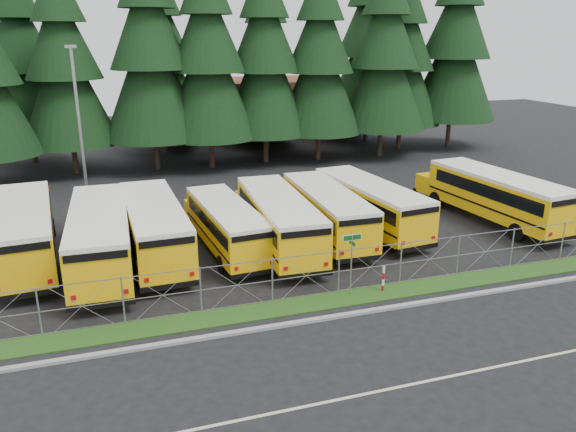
# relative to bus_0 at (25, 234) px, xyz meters

# --- Properties ---
(ground) EXTENTS (120.00, 120.00, 0.00)m
(ground) POSITION_rel_bus_0_xyz_m (14.26, -6.89, -1.50)
(ground) COLOR black
(ground) RESTS_ON ground
(curb) EXTENTS (50.00, 0.25, 0.12)m
(curb) POSITION_rel_bus_0_xyz_m (14.26, -9.99, -1.44)
(curb) COLOR gray
(curb) RESTS_ON ground
(grass_verge) EXTENTS (50.00, 1.40, 0.06)m
(grass_verge) POSITION_rel_bus_0_xyz_m (14.26, -8.59, -1.47)
(grass_verge) COLOR #194112
(grass_verge) RESTS_ON ground
(road_lane_line) EXTENTS (50.00, 0.12, 0.01)m
(road_lane_line) POSITION_rel_bus_0_xyz_m (14.26, -14.89, -1.50)
(road_lane_line) COLOR beige
(road_lane_line) RESTS_ON ground
(chainlink_fence) EXTENTS (44.00, 0.10, 2.00)m
(chainlink_fence) POSITION_rel_bus_0_xyz_m (14.26, -7.89, -0.50)
(chainlink_fence) COLOR #96999E
(chainlink_fence) RESTS_ON ground
(brick_building) EXTENTS (22.00, 10.00, 6.00)m
(brick_building) POSITION_rel_bus_0_xyz_m (20.26, 33.11, 1.50)
(brick_building) COLOR brown
(brick_building) RESTS_ON ground
(bus_0) EXTENTS (3.73, 11.65, 3.00)m
(bus_0) POSITION_rel_bus_0_xyz_m (0.00, 0.00, 0.00)
(bus_0) COLOR #FFB108
(bus_0) RESTS_ON ground
(bus_1) EXTENTS (2.97, 11.56, 3.02)m
(bus_1) POSITION_rel_bus_0_xyz_m (3.53, -1.82, 0.01)
(bus_1) COLOR #FFB108
(bus_1) RESTS_ON ground
(bus_2) EXTENTS (2.97, 11.18, 2.91)m
(bus_2) POSITION_rel_bus_0_xyz_m (6.07, -1.06, -0.05)
(bus_2) COLOR #FFB108
(bus_2) RESTS_ON ground
(bus_3) EXTENTS (3.08, 9.95, 2.57)m
(bus_3) POSITION_rel_bus_0_xyz_m (9.65, -1.36, -0.22)
(bus_3) COLOR #FFB108
(bus_3) RESTS_ON ground
(bus_4) EXTENTS (3.03, 11.09, 2.88)m
(bus_4) POSITION_rel_bus_0_xyz_m (12.32, -1.82, -0.06)
(bus_4) COLOR #FFB108
(bus_4) RESTS_ON ground
(bus_5) EXTENTS (2.77, 10.60, 2.76)m
(bus_5) POSITION_rel_bus_0_xyz_m (15.32, -1.02, -0.12)
(bus_5) COLOR #FFB108
(bus_5) RESTS_ON ground
(bus_6) EXTENTS (3.66, 10.92, 2.81)m
(bus_6) POSITION_rel_bus_0_xyz_m (18.08, -0.54, -0.10)
(bus_6) COLOR #FFB108
(bus_6) RESTS_ON ground
(bus_east) EXTENTS (3.80, 11.59, 2.98)m
(bus_east) POSITION_rel_bus_0_xyz_m (25.85, -1.60, -0.01)
(bus_east) COLOR #FFB108
(bus_east) RESTS_ON ground
(street_sign) EXTENTS (0.84, 0.55, 2.81)m
(street_sign) POSITION_rel_bus_0_xyz_m (13.62, -8.33, 0.53)
(street_sign) COLOR #96999E
(street_sign) RESTS_ON ground
(striped_bollard) EXTENTS (0.11, 0.11, 1.20)m
(striped_bollard) POSITION_rel_bus_0_xyz_m (15.15, -8.41, -0.90)
(striped_bollard) COLOR #B20C0C
(striped_bollard) RESTS_ON ground
(light_standard) EXTENTS (0.70, 0.35, 10.14)m
(light_standard) POSITION_rel_bus_0_xyz_m (2.67, 10.26, 4.00)
(light_standard) COLOR #96999E
(light_standard) RESTS_ON ground
(conifer_2) EXTENTS (7.48, 7.48, 16.55)m
(conifer_2) POSITION_rel_bus_0_xyz_m (1.66, 19.09, 6.77)
(conifer_2) COLOR black
(conifer_2) RESTS_ON ground
(conifer_3) EXTENTS (8.14, 8.14, 18.00)m
(conifer_3) POSITION_rel_bus_0_xyz_m (8.11, 18.49, 7.50)
(conifer_3) COLOR black
(conifer_3) RESTS_ON ground
(conifer_4) EXTENTS (7.86, 7.86, 17.38)m
(conifer_4) POSITION_rel_bus_0_xyz_m (12.58, 17.91, 7.19)
(conifer_4) COLOR black
(conifer_4) RESTS_ON ground
(conifer_5) EXTENTS (7.72, 7.72, 17.08)m
(conifer_5) POSITION_rel_bus_0_xyz_m (17.50, 18.55, 7.04)
(conifer_5) COLOR black
(conifer_5) RESTS_ON ground
(conifer_6) EXTENTS (7.61, 7.61, 16.84)m
(conifer_6) POSITION_rel_bus_0_xyz_m (22.23, 18.04, 6.92)
(conifer_6) COLOR black
(conifer_6) RESTS_ON ground
(conifer_7) EXTENTS (7.92, 7.92, 17.52)m
(conifer_7) POSITION_rel_bus_0_xyz_m (28.18, 17.67, 7.26)
(conifer_7) COLOR black
(conifer_7) RESTS_ON ground
(conifer_8) EXTENTS (7.51, 7.51, 16.60)m
(conifer_8) POSITION_rel_bus_0_xyz_m (31.63, 20.37, 6.80)
(conifer_8) COLOR black
(conifer_8) RESTS_ON ground
(conifer_9) EXTENTS (8.54, 8.54, 18.89)m
(conifer_9) POSITION_rel_bus_0_xyz_m (36.87, 19.85, 7.94)
(conifer_9) COLOR black
(conifer_9) RESTS_ON ground
(conifer_10) EXTENTS (7.72, 7.72, 17.07)m
(conifer_10) POSITION_rel_bus_0_xyz_m (-1.92, 24.64, 7.03)
(conifer_10) COLOR black
(conifer_10) RESTS_ON ground
(conifer_11) EXTENTS (7.93, 7.93, 17.54)m
(conifer_11) POSITION_rel_bus_0_xyz_m (9.68, 26.17, 7.27)
(conifer_11) COLOR black
(conifer_11) RESTS_ON ground
(conifer_12) EXTENTS (7.55, 7.55, 16.69)m
(conifer_12) POSITION_rel_bus_0_xyz_m (19.60, 25.44, 6.84)
(conifer_12) COLOR black
(conifer_12) RESTS_ON ground
(conifer_13) EXTENTS (8.59, 8.59, 18.99)m
(conifer_13) POSITION_rel_bus_0_xyz_m (30.28, 25.13, 7.99)
(conifer_13) COLOR black
(conifer_13) RESTS_ON ground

